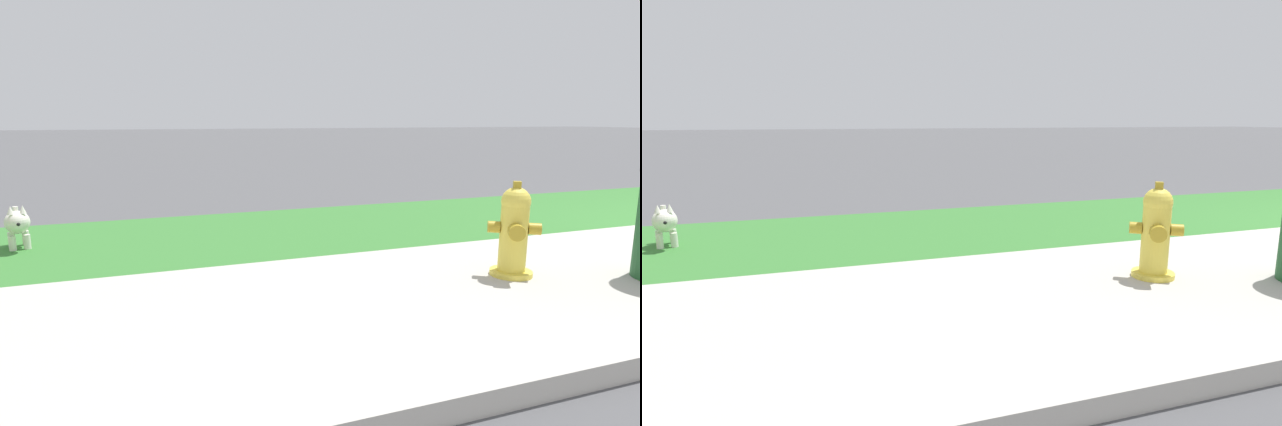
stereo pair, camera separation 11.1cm
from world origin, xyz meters
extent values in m
cube|color=#387A33|center=(0.00, 2.37, 0.00)|extent=(18.00, 2.38, 0.01)
cylinder|color=yellow|center=(-3.78, 0.16, 0.03)|extent=(0.32, 0.32, 0.05)
cylinder|color=yellow|center=(-3.78, 0.16, 0.32)|extent=(0.21, 0.21, 0.55)
sphere|color=yellow|center=(-3.78, 0.16, 0.60)|extent=(0.22, 0.22, 0.22)
cube|color=#B29323|center=(-3.78, 0.16, 0.72)|extent=(0.08, 0.08, 0.06)
cylinder|color=#B29323|center=(-3.66, 0.07, 0.39)|extent=(0.13, 0.13, 0.09)
cylinder|color=#B29323|center=(-3.90, 0.24, 0.39)|extent=(0.13, 0.13, 0.09)
cylinder|color=#B29323|center=(-3.86, 0.03, 0.39)|extent=(0.16, 0.15, 0.12)
ellipsoid|color=silver|center=(-7.59, 2.47, 0.25)|extent=(0.28, 0.35, 0.22)
sphere|color=silver|center=(-7.54, 2.27, 0.29)|extent=(0.17, 0.17, 0.17)
sphere|color=black|center=(-7.52, 2.19, 0.28)|extent=(0.03, 0.03, 0.03)
cone|color=silver|center=(-7.49, 2.28, 0.40)|extent=(0.07, 0.07, 0.08)
cone|color=silver|center=(-7.59, 2.26, 0.40)|extent=(0.07, 0.07, 0.08)
cylinder|color=silver|center=(-7.51, 2.39, 0.07)|extent=(0.06, 0.06, 0.14)
cylinder|color=silver|center=(-7.63, 2.36, 0.07)|extent=(0.06, 0.06, 0.14)
cylinder|color=silver|center=(-7.55, 2.58, 0.07)|extent=(0.06, 0.06, 0.14)
cylinder|color=silver|center=(-7.67, 2.55, 0.07)|extent=(0.06, 0.06, 0.14)
cylinder|color=silver|center=(-7.63, 2.64, 0.32)|extent=(0.05, 0.05, 0.12)
camera|label=1|loc=(-6.46, -2.86, 1.22)|focal=28.00mm
camera|label=2|loc=(-6.36, -2.90, 1.22)|focal=28.00mm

